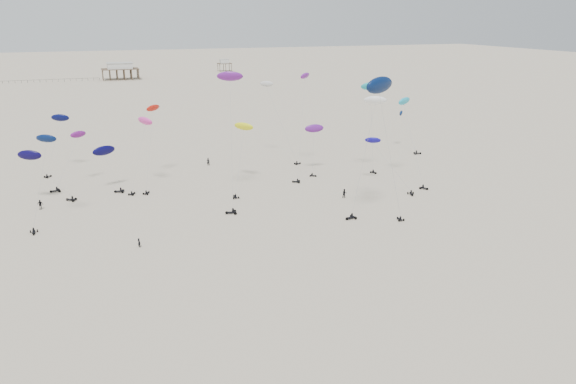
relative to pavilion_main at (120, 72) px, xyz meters
name	(u,v)px	position (x,y,z in m)	size (l,w,h in m)	color
ground_plane	(181,122)	(10.00, -150.00, -4.22)	(900.00, 900.00, 0.00)	#C1B399
pavilion_main	(120,72)	(0.00, 0.00, 0.00)	(21.00, 13.00, 9.80)	brown
pavilion_small	(225,66)	(70.00, 30.00, -0.74)	(9.00, 7.00, 8.00)	brown
pier_fence	(24,82)	(-52.00, 0.00, -3.45)	(80.20, 0.20, 1.50)	black
rig_0	(42,167)	(-29.55, -244.74, 6.58)	(6.30, 8.22, 16.41)	black
rig_1	(152,125)	(-7.87, -221.75, 8.40)	(7.25, 16.77, 20.47)	black
rig_2	(367,138)	(26.89, -258.33, 10.33)	(9.55, 6.55, 22.25)	black
rig_3	(386,158)	(39.31, -244.17, 2.02)	(5.90, 14.89, 14.97)	black
rig_4	(371,97)	(40.92, -232.98, 13.85)	(5.02, 3.36, 21.83)	black
rig_5	(58,128)	(-28.07, -205.50, 6.20)	(7.37, 10.09, 14.47)	black
rig_6	(409,120)	(46.38, -240.84, 9.45)	(4.78, 14.01, 19.70)	black
rig_7	(408,130)	(62.27, -215.61, 1.42)	(2.83, 12.25, 12.75)	black
rig_8	(242,137)	(10.37, -231.52, 6.27)	(8.64, 15.43, 17.09)	black
rig_9	(303,103)	(26.77, -225.86, 12.19)	(10.03, 15.79, 25.52)	black
rig_10	(107,158)	(-18.20, -226.19, 2.76)	(6.25, 6.73, 9.79)	black
rig_11	(275,106)	(24.69, -211.84, 9.46)	(7.00, 13.86, 21.74)	black
rig_12	(69,157)	(-25.89, -220.96, 2.43)	(8.78, 8.15, 12.63)	black
rig_13	(230,104)	(5.14, -242.45, 15.43)	(7.05, 13.19, 26.39)	black
rig_14	(314,134)	(28.94, -227.82, 4.95)	(5.38, 6.39, 11.63)	black
rig_15	(381,93)	(26.28, -263.48, 19.25)	(9.21, 4.99, 26.43)	black
rig_16	(143,132)	(-10.32, -226.89, 7.97)	(7.40, 9.51, 15.94)	black
rig_17	(38,164)	(-31.36, -230.34, 3.62)	(10.63, 4.77, 11.50)	black
spectator_0	(139,247)	(-15.44, -261.07, -4.22)	(0.68, 0.47, 1.88)	black
spectator_1	(344,198)	(27.17, -248.89, -4.22)	(1.10, 0.64, 2.25)	black
spectator_2	(41,209)	(-31.61, -235.24, -4.22)	(1.35, 0.72, 2.28)	black
spectator_3	(208,165)	(6.25, -213.32, -4.22)	(0.84, 0.58, 2.32)	black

